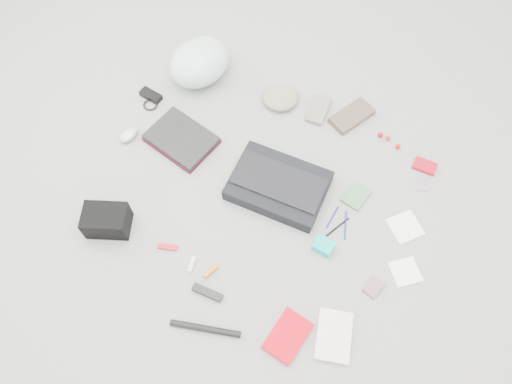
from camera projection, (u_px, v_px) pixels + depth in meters
The scene contains 33 objects.
ground_plane at pixel (256, 197), 2.30m from camera, with size 4.00×4.00×0.00m, color gray.
messenger_bag at pixel (279, 186), 2.29m from camera, with size 0.43×0.31×0.07m, color black.
bag_flap at pixel (279, 181), 2.25m from camera, with size 0.41×0.19×0.01m, color black.
laptop_sleeve at pixel (182, 140), 2.43m from camera, with size 0.31×0.23×0.02m, color #420D1C.
laptop at pixel (181, 138), 2.41m from camera, with size 0.31×0.23×0.02m, color black.
bike_helmet at pixel (199, 62), 2.55m from camera, with size 0.27×0.34×0.20m, color silver.
beanie at pixel (280, 97), 2.53m from camera, with size 0.18×0.17×0.06m, color gray.
mitten_left at pixel (318, 110), 2.52m from camera, with size 0.09×0.17×0.03m, color gray.
mitten_right at pixel (352, 116), 2.49m from camera, with size 0.11×0.22×0.03m, color brown.
power_brick at pixel (151, 95), 2.56m from camera, with size 0.11×0.05×0.03m, color black.
cable_coil at pixel (150, 105), 2.54m from camera, with size 0.08×0.08×0.01m, color black.
mouse at pixel (129, 135), 2.44m from camera, with size 0.06×0.11×0.04m, color #ACA8BD.
camera_bag at pixel (107, 220), 2.18m from camera, with size 0.19×0.13×0.12m, color black.
multitool at pixel (167, 247), 2.18m from camera, with size 0.09×0.02×0.01m, color red.
toiletry_tube_white at pixel (192, 264), 2.14m from camera, with size 0.02×0.02×0.07m, color white.
toiletry_tube_orange at pixel (211, 271), 2.12m from camera, with size 0.02×0.02×0.07m, color orange.
u_lock at pixel (207, 292), 2.07m from camera, with size 0.13×0.03×0.03m, color black.
bike_pump at pixel (205, 329), 2.00m from camera, with size 0.03×0.03×0.29m, color black.
book_red at pixel (288, 336), 1.99m from camera, with size 0.13×0.19×0.02m, color red.
book_white at pixel (334, 336), 1.99m from camera, with size 0.14×0.20×0.02m, color silver.
notepad at pixel (356, 196), 2.29m from camera, with size 0.09×0.13×0.01m, color #437543.
pen_blue at pixel (333, 217), 2.25m from camera, with size 0.01×0.01×0.12m, color #121A90.
pen_black at pixel (338, 227), 2.22m from camera, with size 0.01×0.01×0.14m, color black.
pen_navy at pixel (345, 225), 2.23m from camera, with size 0.01×0.01×0.14m, color navy.
accordion_wallet at pixel (323, 246), 2.16m from camera, with size 0.09×0.07×0.04m, color #04B9BE.
card_deck at pixel (374, 287), 2.09m from camera, with size 0.06×0.09×0.02m, color #885A6B.
napkin_top at pixel (405, 227), 2.22m from camera, with size 0.13×0.13×0.01m, color white.
napkin_bottom at pixel (405, 272), 2.13m from camera, with size 0.11×0.11×0.01m, color white.
lollipop_a at pixel (380, 135), 2.44m from camera, with size 0.03×0.03×0.03m, color #A10319.
lollipop_b at pixel (388, 138), 2.44m from camera, with size 0.02×0.02×0.02m, color maroon.
lollipop_c at pixel (398, 147), 2.41m from camera, with size 0.03×0.03×0.03m, color #B00F02.
altoids_tin at pixel (425, 166), 2.36m from camera, with size 0.10×0.07×0.02m, color #B30E20.
stamp_sheet at pixel (423, 185), 2.33m from camera, with size 0.06×0.07×0.00m, color gray.
Camera 1 is at (0.49, -0.93, 2.04)m, focal length 35.00 mm.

